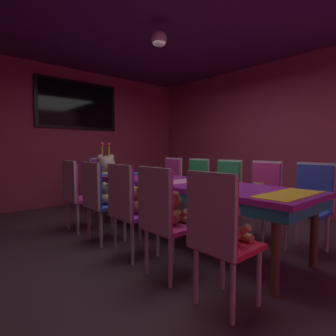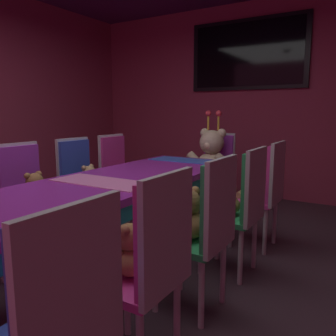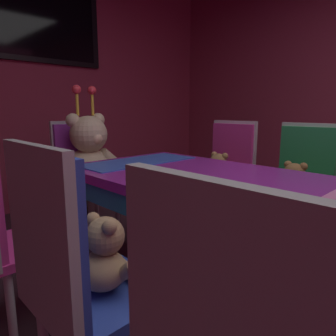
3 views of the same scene
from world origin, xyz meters
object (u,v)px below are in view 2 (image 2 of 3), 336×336
(chair_left_2, at_px, (25,189))
(chair_left_4, at_px, (117,168))
(teddy_right_1, at_px, (129,253))
(teddy_left_3, at_px, (90,180))
(teddy_right_3, at_px, (227,199))
(chair_right_2, at_px, (209,221))
(throne_chair, at_px, (216,165))
(banquet_table, at_px, (102,193))
(chair_right_4, at_px, (268,185))
(chair_left_3, at_px, (79,177))
(chair_right_3, at_px, (245,199))
(wall_tv, at_px, (247,54))
(king_teddy_bear, at_px, (211,157))
(chair_right_1, at_px, (153,255))
(teddy_right_4, at_px, (252,185))
(teddy_left_2, at_px, (36,192))
(chair_right_0, at_px, (59,320))
(teddy_right_2, at_px, (187,217))

(chair_left_2, bearing_deg, chair_left_4, 91.02)
(chair_left_4, xyz_separation_m, teddy_right_1, (1.58, -1.82, -0.02))
(teddy_left_3, bearing_deg, teddy_right_3, -0.48)
(chair_right_2, relative_size, throne_chair, 1.00)
(banquet_table, bearing_deg, teddy_left_3, 139.57)
(chair_right_4, bearing_deg, chair_left_3, 19.28)
(chair_right_3, bearing_deg, wall_tv, -70.78)
(teddy_left_3, height_order, king_teddy_bear, king_teddy_bear)
(chair_right_1, distance_m, chair_right_3, 1.20)
(teddy_right_1, bearing_deg, teddy_right_4, -90.83)
(banquet_table, xyz_separation_m, chair_right_1, (0.85, -0.60, -0.06))
(teddy_left_2, bearing_deg, chair_right_3, 21.52)
(chair_right_4, distance_m, throne_chair, 1.24)
(teddy_left_3, height_order, throne_chair, throne_chair)
(chair_left_3, xyz_separation_m, throne_chair, (0.86, 1.48, 0.00))
(chair_right_3, distance_m, chair_right_4, 0.62)
(wall_tv, bearing_deg, teddy_left_2, -102.74)
(teddy_right_4, bearing_deg, throne_chair, -49.92)
(banquet_table, relative_size, chair_right_4, 3.14)
(chair_left_4, distance_m, chair_right_0, 2.97)
(chair_left_2, distance_m, wall_tv, 3.56)
(chair_right_4, bearing_deg, teddy_right_1, 84.67)
(teddy_left_2, relative_size, teddy_right_2, 0.91)
(chair_right_3, relative_size, chair_right_4, 1.00)
(chair_left_3, bearing_deg, chair_right_1, -35.34)
(chair_left_4, bearing_deg, teddy_right_2, -37.88)
(teddy_right_1, relative_size, chair_right_4, 0.29)
(chair_left_4, bearing_deg, chair_left_3, -88.31)
(chair_right_4, bearing_deg, throne_chair, -44.82)
(chair_right_0, relative_size, king_teddy_bear, 1.23)
(chair_right_4, bearing_deg, chair_right_0, 89.96)
(throne_chair, xyz_separation_m, wall_tv, (0.00, 1.02, 1.45))
(chair_right_4, bearing_deg, banquet_table, 54.20)
(banquet_table, bearing_deg, chair_left_3, 144.61)
(wall_tv, bearing_deg, chair_right_4, -65.12)
(teddy_right_2, xyz_separation_m, teddy_right_4, (0.02, 1.23, -0.02))
(chair_left_3, relative_size, teddy_right_1, 3.45)
(chair_right_3, height_order, wall_tv, wall_tv)
(chair_right_3, bearing_deg, teddy_right_4, -77.14)
(chair_right_2, bearing_deg, chair_right_3, -91.48)
(teddy_left_2, relative_size, throne_chair, 0.32)
(banquet_table, distance_m, teddy_right_3, 0.95)
(king_teddy_bear, xyz_separation_m, wall_tv, (-0.00, 1.18, 1.34))
(chair_left_2, bearing_deg, chair_right_4, 35.70)
(chair_right_0, relative_size, teddy_right_2, 2.86)
(teddy_right_4, bearing_deg, teddy_right_2, 89.02)
(banquet_table, relative_size, chair_left_3, 3.14)
(chair_right_4, bearing_deg, chair_right_2, 89.17)
(banquet_table, bearing_deg, chair_right_2, -0.97)
(teddy_right_3, bearing_deg, chair_right_1, 95.64)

